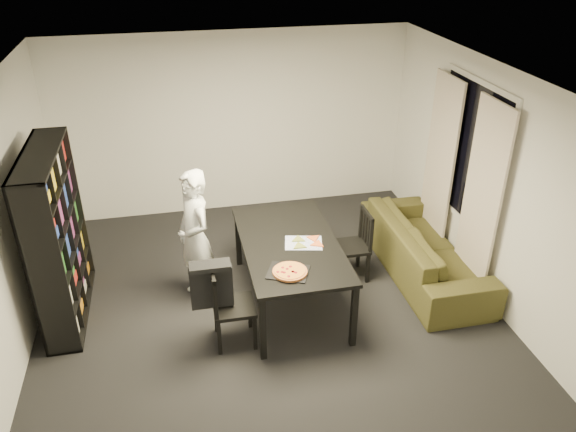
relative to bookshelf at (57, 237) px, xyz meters
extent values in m
cube|color=black|center=(2.16, -0.60, -0.95)|extent=(5.00, 5.50, 0.01)
cube|color=white|center=(2.16, -0.60, 1.65)|extent=(5.00, 5.50, 0.01)
cube|color=white|center=(2.16, 2.15, 0.35)|extent=(5.00, 0.01, 2.60)
cube|color=white|center=(-0.34, -0.60, 0.35)|extent=(0.01, 5.50, 2.60)
cube|color=white|center=(4.66, -0.60, 0.35)|extent=(0.01, 5.50, 2.60)
cube|color=black|center=(4.64, 0.00, 0.55)|extent=(0.02, 1.40, 1.60)
cube|color=white|center=(4.64, 0.00, 0.55)|extent=(0.03, 1.52, 1.72)
cube|color=beige|center=(4.56, -0.52, 0.20)|extent=(0.03, 0.70, 2.25)
cube|color=beige|center=(4.56, 0.52, 0.20)|extent=(0.03, 0.70, 2.25)
cube|color=black|center=(0.00, 0.00, 0.00)|extent=(0.35, 1.50, 1.90)
cube|color=black|center=(2.43, -0.34, -0.19)|extent=(1.04, 1.86, 0.04)
cube|color=black|center=(1.96, -1.22, -0.58)|extent=(0.06, 0.06, 0.74)
cube|color=black|center=(2.89, -1.22, -0.58)|extent=(0.06, 0.06, 0.74)
cube|color=black|center=(1.96, 0.55, -0.58)|extent=(0.06, 0.06, 0.74)
cube|color=black|center=(2.89, 0.55, -0.58)|extent=(0.06, 0.06, 0.74)
cube|color=black|center=(1.73, -0.89, -0.52)|extent=(0.42, 0.42, 0.04)
cube|color=black|center=(1.54, -0.88, -0.28)|extent=(0.04, 0.42, 0.45)
cube|color=black|center=(1.54, -0.88, -0.07)|extent=(0.03, 0.40, 0.05)
cube|color=black|center=(1.90, -1.07, -0.75)|extent=(0.04, 0.04, 0.41)
cube|color=black|center=(1.91, -0.71, -0.75)|extent=(0.04, 0.04, 0.41)
cube|color=black|center=(1.54, -1.06, -0.75)|extent=(0.04, 0.04, 0.41)
cube|color=black|center=(1.55, -0.70, -0.75)|extent=(0.04, 0.04, 0.41)
cube|color=black|center=(3.24, -0.01, -0.53)|extent=(0.41, 0.41, 0.04)
cube|color=black|center=(3.43, -0.01, -0.30)|extent=(0.04, 0.41, 0.44)
cube|color=black|center=(3.43, -0.01, -0.10)|extent=(0.03, 0.39, 0.05)
cube|color=black|center=(3.07, 0.16, -0.75)|extent=(0.04, 0.04, 0.40)
cube|color=black|center=(3.07, -0.19, -0.75)|extent=(0.04, 0.04, 0.40)
cube|color=black|center=(3.42, 0.16, -0.75)|extent=(0.04, 0.04, 0.40)
cube|color=black|center=(3.42, -0.19, -0.75)|extent=(0.04, 0.04, 0.40)
cube|color=black|center=(1.52, -0.88, -0.25)|extent=(0.42, 0.08, 0.45)
cube|color=black|center=(1.52, -0.88, 0.00)|extent=(0.40, 0.18, 0.05)
imported|color=white|center=(1.42, -0.02, -0.16)|extent=(0.56, 0.67, 1.58)
cube|color=black|center=(2.28, -0.91, -0.17)|extent=(0.50, 0.45, 0.01)
cylinder|color=#AC5F32|center=(2.30, -0.93, -0.15)|extent=(0.35, 0.35, 0.02)
cylinder|color=gold|center=(2.30, -0.93, -0.13)|extent=(0.31, 0.31, 0.01)
cube|color=white|center=(2.57, -0.39, -0.17)|extent=(0.46, 0.38, 0.01)
imported|color=#3B3817|center=(4.17, -0.10, -0.62)|extent=(0.88, 2.26, 0.66)
camera|label=1|loc=(1.29, -5.46, 3.00)|focal=35.00mm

